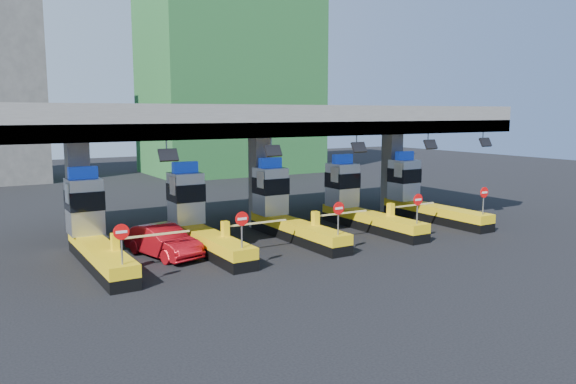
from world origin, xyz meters
TOP-DOWN VIEW (x-y plane):
  - ground at (0.00, 0.00)m, footprint 120.00×120.00m
  - toll_canopy at (0.00, 2.87)m, footprint 28.00×12.09m
  - toll_lane_far_left at (-10.00, 0.28)m, footprint 4.43×8.00m
  - toll_lane_left at (-5.00, 0.28)m, footprint 4.43×8.00m
  - toll_lane_center at (0.00, 0.28)m, footprint 4.43×8.00m
  - toll_lane_right at (5.00, 0.28)m, footprint 4.43×8.00m
  - toll_lane_far_right at (10.00, 0.28)m, footprint 4.43×8.00m
  - bg_building_scaffold at (12.00, 32.00)m, footprint 18.00×12.00m
  - red_car at (-7.07, -0.56)m, footprint 2.60×4.72m

SIDE VIEW (x-z plane):
  - ground at x=0.00m, z-range 0.00..0.00m
  - red_car at x=-7.07m, z-range 0.00..1.47m
  - toll_lane_far_left at x=-10.00m, z-range -0.68..3.47m
  - toll_lane_left at x=-5.00m, z-range -0.68..3.47m
  - toll_lane_center at x=0.00m, z-range -0.68..3.47m
  - toll_lane_right at x=5.00m, z-range -0.68..3.47m
  - toll_lane_far_right at x=10.00m, z-range -0.68..3.47m
  - toll_canopy at x=0.00m, z-range 2.63..9.63m
  - bg_building_scaffold at x=12.00m, z-range 0.00..28.00m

